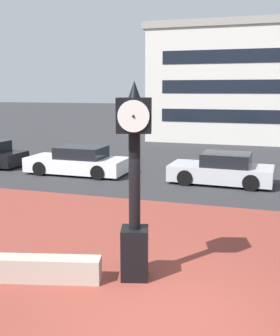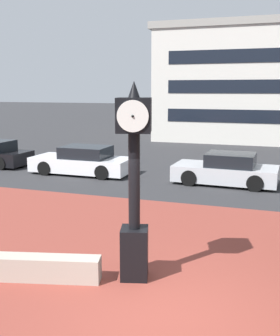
% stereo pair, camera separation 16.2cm
% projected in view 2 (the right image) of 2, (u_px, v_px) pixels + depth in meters
% --- Properties ---
extents(ground_plane, '(200.00, 200.00, 0.00)m').
position_uv_depth(ground_plane, '(161.00, 312.00, 7.06)').
color(ground_plane, '#2D2D30').
extents(plaza_brick_paving, '(44.00, 10.83, 0.01)m').
position_uv_depth(plaza_brick_paving, '(179.00, 277.00, 8.37)').
color(plaza_brick_paving, brown).
rests_on(plaza_brick_paving, ground).
extents(planter_wall, '(3.20, 1.16, 0.50)m').
position_uv_depth(planter_wall, '(23.00, 267.00, 8.24)').
color(planter_wall, '#ADA393').
rests_on(planter_wall, ground).
extents(street_clock, '(0.80, 0.84, 3.98)m').
position_uv_depth(street_clock, '(134.00, 185.00, 7.98)').
color(street_clock, black).
rests_on(street_clock, ground).
extents(car_street_mid, '(4.23, 2.11, 1.28)m').
position_uv_depth(car_street_mid, '(226.00, 170.00, 16.50)').
color(car_street_mid, '#B7BABF').
rests_on(car_street_mid, ground).
extents(car_street_far, '(4.60, 2.01, 1.28)m').
position_uv_depth(car_street_far, '(83.00, 161.00, 18.51)').
color(car_street_far, silver).
rests_on(car_street_far, ground).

